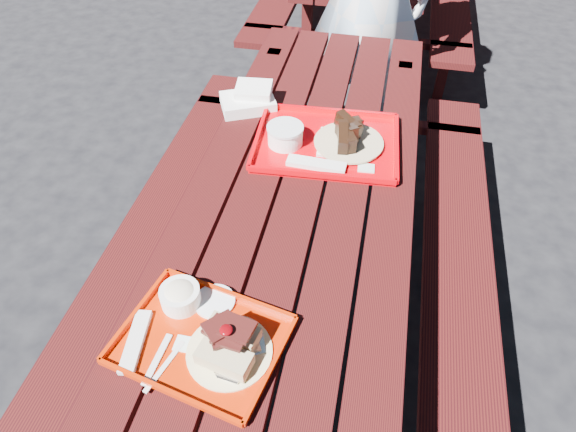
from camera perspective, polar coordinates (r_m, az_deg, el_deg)
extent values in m
plane|color=black|center=(2.24, 0.81, -12.31)|extent=(60.00, 60.00, 0.00)
cube|color=#390D0A|center=(1.74, -8.71, 2.76)|extent=(0.14, 2.40, 0.04)
cube|color=#390D0A|center=(1.70, -3.91, 2.09)|extent=(0.14, 2.40, 0.04)
cube|color=#390D0A|center=(1.67, 1.06, 1.37)|extent=(0.14, 2.40, 0.04)
cube|color=#390D0A|center=(1.66, 6.16, 0.62)|extent=(0.14, 2.40, 0.04)
cube|color=#390D0A|center=(1.66, 11.28, -0.14)|extent=(0.14, 2.40, 0.04)
cube|color=#390D0A|center=(2.04, -15.25, -2.47)|extent=(0.25, 2.40, 0.04)
cube|color=#390D0A|center=(2.75, -7.64, 7.03)|extent=(0.06, 0.06, 0.42)
cube|color=#390D0A|center=(1.91, 18.42, -7.73)|extent=(0.25, 2.40, 0.04)
cube|color=#390D0A|center=(2.65, 16.95, 3.61)|extent=(0.06, 0.06, 0.42)
cube|color=#390D0A|center=(2.68, -1.39, 10.67)|extent=(0.06, 0.06, 0.75)
cube|color=#390D0A|center=(2.63, 11.63, 8.93)|extent=(0.06, 0.06, 0.75)
cube|color=#390D0A|center=(2.60, 5.15, 10.86)|extent=(1.40, 0.06, 0.04)
cube|color=#390D0A|center=(3.66, -2.16, 17.68)|extent=(0.06, 0.06, 0.42)
cube|color=#390D0A|center=(3.58, 16.87, 15.22)|extent=(0.06, 0.06, 0.42)
cube|color=#390D0A|center=(3.42, 2.09, 18.80)|extent=(0.06, 0.06, 0.75)
cube|color=#390D0A|center=(3.39, 12.61, 17.46)|extent=(0.06, 0.06, 0.75)
cube|color=#390D0A|center=(3.37, 7.43, 19.04)|extent=(1.40, 0.06, 0.04)
cube|color=#B72203|center=(1.34, -9.58, -13.61)|extent=(0.44, 0.37, 0.01)
cube|color=#B72203|center=(1.39, -6.51, -8.59)|extent=(0.38, 0.09, 0.02)
cube|color=#B72203|center=(1.27, -13.23, -18.44)|extent=(0.38, 0.09, 0.02)
cube|color=#B72203|center=(1.27, -1.80, -16.47)|extent=(0.07, 0.30, 0.02)
cube|color=#B72203|center=(1.40, -16.54, -10.26)|extent=(0.07, 0.30, 0.02)
cylinder|color=beige|center=(1.30, -6.52, -14.72)|extent=(0.21, 0.21, 0.01)
cube|color=tan|center=(1.26, -7.10, -15.43)|extent=(0.14, 0.09, 0.04)
cube|color=tan|center=(1.30, -6.17, -12.80)|extent=(0.14, 0.09, 0.04)
ellipsoid|color=#560206|center=(1.21, -6.94, -12.18)|extent=(0.03, 0.03, 0.01)
cylinder|color=white|center=(1.38, -11.86, -8.75)|extent=(0.11, 0.11, 0.05)
ellipsoid|color=beige|center=(1.37, -11.96, -8.36)|extent=(0.09, 0.09, 0.04)
cylinder|color=white|center=(1.39, -8.17, -9.37)|extent=(0.11, 0.11, 0.01)
cube|color=silver|center=(1.36, -16.59, -13.21)|extent=(0.06, 0.18, 0.01)
cube|color=silver|center=(1.32, -14.32, -15.16)|extent=(0.02, 0.14, 0.01)
cube|color=silver|center=(1.31, -13.55, -15.93)|extent=(0.05, 0.15, 0.00)
cube|color=white|center=(1.33, -11.54, -13.74)|extent=(0.04, 0.04, 0.00)
cube|color=#CF0008|center=(1.87, 4.28, 7.93)|extent=(0.52, 0.41, 0.01)
cube|color=#CF0008|center=(2.02, 4.82, 11.55)|extent=(0.50, 0.05, 0.02)
cube|color=#CF0008|center=(1.71, 3.72, 4.56)|extent=(0.50, 0.05, 0.02)
cube|color=#CF0008|center=(1.87, 11.97, 7.53)|extent=(0.04, 0.38, 0.02)
cube|color=#CF0008|center=(1.89, -3.30, 9.00)|extent=(0.04, 0.38, 0.02)
cube|color=silver|center=(1.87, 6.04, 8.03)|extent=(0.18, 0.18, 0.01)
cylinder|color=tan|center=(1.86, 6.76, 8.16)|extent=(0.25, 0.25, 0.01)
cylinder|color=white|center=(1.85, -0.31, 8.87)|extent=(0.12, 0.12, 0.06)
cylinder|color=silver|center=(1.83, -0.32, 9.77)|extent=(0.13, 0.13, 0.01)
cube|color=white|center=(1.76, 3.17, 5.77)|extent=(0.21, 0.06, 0.02)
cube|color=silver|center=(1.77, 8.68, 5.29)|extent=(0.06, 0.05, 0.00)
cube|color=white|center=(2.07, -4.48, 12.43)|extent=(0.25, 0.22, 0.05)
cube|color=white|center=(2.07, -3.83, 13.76)|extent=(0.15, 0.12, 0.04)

